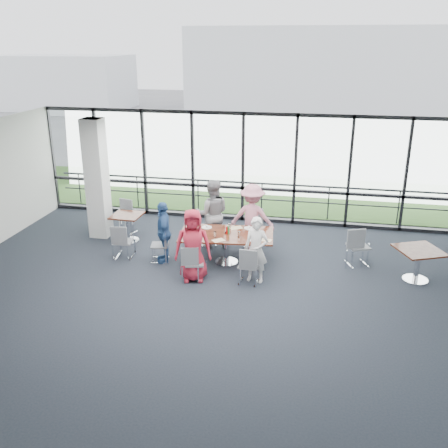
% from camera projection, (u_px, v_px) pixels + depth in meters
% --- Properties ---
extents(floor, '(12.00, 10.00, 0.02)m').
position_uv_depth(floor, '(203.00, 300.00, 10.36)').
color(floor, '#1D242D').
rests_on(floor, ground).
extents(ceiling, '(12.00, 10.00, 0.04)m').
position_uv_depth(ceiling, '(200.00, 147.00, 9.25)').
color(ceiling, silver).
rests_on(ceiling, ground).
extents(wall_front, '(12.00, 0.10, 3.20)m').
position_uv_depth(wall_front, '(87.00, 393.00, 5.21)').
color(wall_front, silver).
rests_on(wall_front, ground).
extents(curtain_wall_back, '(12.00, 0.10, 3.20)m').
position_uv_depth(curtain_wall_back, '(243.00, 168.00, 14.40)').
color(curtain_wall_back, white).
rests_on(curtain_wall_back, ground).
extents(structural_column, '(0.50, 0.50, 3.20)m').
position_uv_depth(structural_column, '(97.00, 179.00, 13.23)').
color(structural_column, white).
rests_on(structural_column, ground).
extents(apron, '(80.00, 70.00, 0.02)m').
position_uv_depth(apron, '(263.00, 178.00, 19.56)').
color(apron, slate).
rests_on(apron, ground).
extents(grass_strip, '(80.00, 5.00, 0.01)m').
position_uv_depth(grass_strip, '(256.00, 192.00, 17.71)').
color(grass_strip, '#324F1F').
rests_on(grass_strip, ground).
extents(hangar_main, '(24.00, 10.00, 6.00)m').
position_uv_depth(hangar_main, '(352.00, 69.00, 38.00)').
color(hangar_main, white).
rests_on(hangar_main, ground).
extents(hangar_aux, '(10.00, 6.00, 4.00)m').
position_uv_depth(hangar_aux, '(63.00, 82.00, 38.75)').
color(hangar_aux, white).
rests_on(hangar_aux, ground).
extents(guard_rail, '(12.00, 0.06, 0.06)m').
position_uv_depth(guard_rail, '(246.00, 198.00, 15.34)').
color(guard_rail, '#2D2D33').
rests_on(guard_rail, ground).
extents(main_table, '(2.31, 1.43, 0.75)m').
position_uv_depth(main_table, '(226.00, 238.00, 11.88)').
color(main_table, '#37100B').
rests_on(main_table, ground).
extents(side_table_left, '(0.77, 0.77, 0.75)m').
position_uv_depth(side_table_left, '(127.00, 219.00, 13.17)').
color(side_table_left, '#37100B').
rests_on(side_table_left, ground).
extents(side_table_right, '(1.19, 1.19, 0.75)m').
position_uv_depth(side_table_right, '(419.00, 254.00, 10.98)').
color(side_table_right, '#37100B').
rests_on(side_table_right, ground).
extents(diner_near_left, '(0.91, 0.69, 1.66)m').
position_uv_depth(diner_near_left, '(193.00, 245.00, 10.95)').
color(diner_near_left, '#A91F31').
rests_on(diner_near_left, ground).
extents(diner_near_right, '(0.60, 0.47, 1.49)m').
position_uv_depth(diner_near_right, '(256.00, 250.00, 10.92)').
color(diner_near_right, silver).
rests_on(diner_near_right, ground).
extents(diner_far_left, '(0.97, 0.71, 1.79)m').
position_uv_depth(diner_far_left, '(212.00, 214.00, 12.74)').
color(diner_far_left, gray).
rests_on(diner_far_left, ground).
extents(diner_far_right, '(1.14, 0.62, 1.74)m').
position_uv_depth(diner_far_right, '(252.00, 218.00, 12.55)').
color(diner_far_right, '#D27F93').
rests_on(diner_far_right, ground).
extents(diner_end, '(0.75, 1.00, 1.51)m').
position_uv_depth(diner_end, '(164.00, 232.00, 11.92)').
color(diner_end, '#2C5189').
rests_on(diner_end, ground).
extents(chair_main_nl, '(0.50, 0.50, 0.83)m').
position_uv_depth(chair_main_nl, '(194.00, 263.00, 11.06)').
color(chair_main_nl, slate).
rests_on(chair_main_nl, ground).
extents(chair_main_nr, '(0.45, 0.45, 0.85)m').
position_uv_depth(chair_main_nr, '(249.00, 266.00, 10.92)').
color(chair_main_nr, slate).
rests_on(chair_main_nr, ground).
extents(chair_main_fl, '(0.52, 0.52, 0.84)m').
position_uv_depth(chair_main_fl, '(208.00, 229.00, 13.02)').
color(chair_main_fl, slate).
rests_on(chair_main_fl, ground).
extents(chair_main_fr, '(0.47, 0.47, 0.93)m').
position_uv_depth(chair_main_fr, '(254.00, 229.00, 12.93)').
color(chair_main_fr, slate).
rests_on(chair_main_fr, ground).
extents(chair_main_end, '(0.48, 0.48, 0.82)m').
position_uv_depth(chair_main_end, '(160.00, 245.00, 12.05)').
color(chair_main_end, slate).
rests_on(chair_main_end, ground).
extents(chair_spare_la, '(0.47, 0.47, 0.86)m').
position_uv_depth(chair_spare_la, '(124.00, 242.00, 12.21)').
color(chair_spare_la, slate).
rests_on(chair_spare_la, ground).
extents(chair_spare_lb, '(0.54, 0.54, 0.91)m').
position_uv_depth(chair_spare_lb, '(126.00, 218.00, 13.78)').
color(chair_spare_lb, slate).
rests_on(chair_spare_lb, ground).
extents(chair_spare_r, '(0.60, 0.60, 0.95)m').
position_uv_depth(chair_spare_r, '(358.00, 246.00, 11.81)').
color(chair_spare_r, slate).
rests_on(chair_spare_r, ground).
extents(plate_nl, '(0.24, 0.24, 0.01)m').
position_uv_depth(plate_nl, '(197.00, 239.00, 11.49)').
color(plate_nl, white).
rests_on(plate_nl, main_table).
extents(plate_nr, '(0.26, 0.26, 0.01)m').
position_uv_depth(plate_nr, '(255.00, 240.00, 11.41)').
color(plate_nr, white).
rests_on(plate_nr, main_table).
extents(plate_fl, '(0.25, 0.25, 0.01)m').
position_uv_depth(plate_fl, '(207.00, 227.00, 12.21)').
color(plate_fl, white).
rests_on(plate_fl, main_table).
extents(plate_fr, '(0.25, 0.25, 0.01)m').
position_uv_depth(plate_fr, '(249.00, 228.00, 12.15)').
color(plate_fr, white).
rests_on(plate_fr, main_table).
extents(plate_end, '(0.28, 0.28, 0.01)m').
position_uv_depth(plate_end, '(190.00, 232.00, 11.91)').
color(plate_end, white).
rests_on(plate_end, main_table).
extents(tumbler_a, '(0.07, 0.07, 0.14)m').
position_uv_depth(tumbler_a, '(215.00, 234.00, 11.59)').
color(tumbler_a, white).
rests_on(tumbler_a, main_table).
extents(tumbler_b, '(0.07, 0.07, 0.13)m').
position_uv_depth(tumbler_b, '(239.00, 234.00, 11.61)').
color(tumbler_b, white).
rests_on(tumbler_b, main_table).
extents(tumbler_c, '(0.07, 0.07, 0.14)m').
position_uv_depth(tumbler_c, '(230.00, 226.00, 12.12)').
color(tumbler_c, white).
rests_on(tumbler_c, main_table).
extents(tumbler_d, '(0.07, 0.07, 0.15)m').
position_uv_depth(tumbler_d, '(192.00, 232.00, 11.74)').
color(tumbler_d, white).
rests_on(tumbler_d, main_table).
extents(menu_a, '(0.34, 0.33, 0.00)m').
position_uv_depth(menu_a, '(218.00, 240.00, 11.43)').
color(menu_a, silver).
rests_on(menu_a, main_table).
extents(menu_b, '(0.31, 0.25, 0.00)m').
position_uv_depth(menu_b, '(266.00, 240.00, 11.44)').
color(menu_b, silver).
rests_on(menu_b, main_table).
extents(menu_c, '(0.38, 0.35, 0.00)m').
position_uv_depth(menu_c, '(236.00, 228.00, 12.20)').
color(menu_c, silver).
rests_on(menu_c, main_table).
extents(condiment_caddy, '(0.10, 0.07, 0.04)m').
position_uv_depth(condiment_caddy, '(227.00, 232.00, 11.85)').
color(condiment_caddy, black).
rests_on(condiment_caddy, main_table).
extents(ketchup_bottle, '(0.06, 0.06, 0.18)m').
position_uv_depth(ketchup_bottle, '(227.00, 230.00, 11.80)').
color(ketchup_bottle, '#B60405').
rests_on(ketchup_bottle, main_table).
extents(green_bottle, '(0.05, 0.05, 0.20)m').
position_uv_depth(green_bottle, '(228.00, 230.00, 11.79)').
color(green_bottle, '#237937').
rests_on(green_bottle, main_table).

